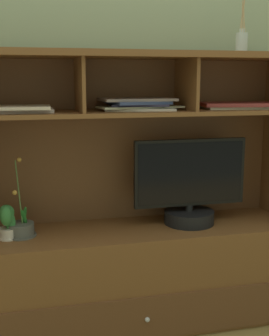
% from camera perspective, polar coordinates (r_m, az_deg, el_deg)
% --- Properties ---
extents(floor_plane, '(6.00, 6.00, 0.02)m').
position_cam_1_polar(floor_plane, '(2.52, 0.00, -18.44)').
color(floor_plane, olive).
rests_on(floor_plane, ground).
extents(back_wall, '(6.00, 0.02, 2.80)m').
position_cam_1_polar(back_wall, '(2.46, -1.52, 14.97)').
color(back_wall, gray).
rests_on(back_wall, ground).
extents(media_console, '(1.69, 0.50, 1.36)m').
position_cam_1_polar(media_console, '(2.35, -0.04, -9.63)').
color(media_console, brown).
rests_on(media_console, ground).
extents(tv_monitor, '(0.58, 0.26, 0.44)m').
position_cam_1_polar(tv_monitor, '(2.33, 6.92, -2.80)').
color(tv_monitor, black).
rests_on(tv_monitor, media_console).
extents(potted_orchid, '(0.14, 0.14, 0.37)m').
position_cam_1_polar(potted_orchid, '(2.23, -14.05, -7.39)').
color(potted_orchid, '#50514D').
rests_on(potted_orchid, media_console).
extents(potted_fern, '(0.10, 0.11, 0.16)m').
position_cam_1_polar(potted_fern, '(2.20, -15.53, -6.70)').
color(potted_fern, beige).
rests_on(potted_fern, media_console).
extents(magazine_stack_left, '(0.42, 0.26, 0.06)m').
position_cam_1_polar(magazine_stack_left, '(2.23, 0.45, 8.01)').
color(magazine_stack_left, beige).
rests_on(magazine_stack_left, media_console).
extents(magazine_stack_centre, '(0.42, 0.27, 0.03)m').
position_cam_1_polar(magazine_stack_centre, '(2.41, 12.96, 7.65)').
color(magazine_stack_centre, beige).
rests_on(magazine_stack_centre, media_console).
extents(magazine_stack_right, '(0.33, 0.24, 0.03)m').
position_cam_1_polar(magazine_stack_right, '(2.12, -14.61, 7.16)').
color(magazine_stack_right, beige).
rests_on(magazine_stack_right, media_console).
extents(diffuser_bottle, '(0.06, 0.06, 0.30)m').
position_cam_1_polar(diffuser_bottle, '(2.40, 13.26, 15.15)').
color(diffuser_bottle, '#B1BDB5').
rests_on(diffuser_bottle, media_console).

